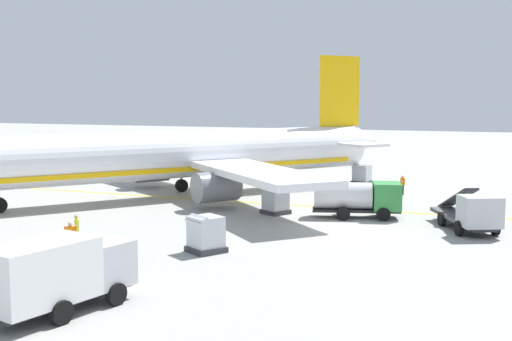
{
  "coord_description": "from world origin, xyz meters",
  "views": [
    {
      "loc": [
        -37.69,
        -8.77,
        8.12
      ],
      "look_at": [
        5.61,
        8.01,
        2.76
      ],
      "focal_mm": 44.82,
      "sensor_mm": 36.0,
      "label": 1
    }
  ],
  "objects_px": {
    "airliner_foreground": "(184,156)",
    "crew_loader_right": "(77,228)",
    "cargo_container_near": "(275,200)",
    "service_truck_baggage": "(59,272)",
    "crew_supervisor": "(403,183)",
    "cargo_container_mid": "(206,234)",
    "cargo_container_far": "(362,174)",
    "service_truck_fuel": "(472,213)",
    "crew_marshaller": "(71,235)",
    "service_truck_catering": "(359,197)"
  },
  "relations": [
    {
      "from": "airliner_foreground",
      "to": "crew_loader_right",
      "type": "relative_size",
      "value": 19.61
    },
    {
      "from": "airliner_foreground",
      "to": "service_truck_baggage",
      "type": "relative_size",
      "value": 5.65
    },
    {
      "from": "service_truck_fuel",
      "to": "crew_supervisor",
      "type": "xyz_separation_m",
      "value": [
        13.71,
        6.1,
        -0.21
      ]
    },
    {
      "from": "cargo_container_near",
      "to": "cargo_container_far",
      "type": "relative_size",
      "value": 1.14
    },
    {
      "from": "service_truck_baggage",
      "to": "cargo_container_mid",
      "type": "distance_m",
      "value": 10.63
    },
    {
      "from": "crew_supervisor",
      "to": "service_truck_fuel",
      "type": "bearing_deg",
      "value": -156.01
    },
    {
      "from": "service_truck_catering",
      "to": "cargo_container_near",
      "type": "distance_m",
      "value": 5.79
    },
    {
      "from": "cargo_container_near",
      "to": "crew_marshaller",
      "type": "relative_size",
      "value": 1.27
    },
    {
      "from": "crew_loader_right",
      "to": "crew_supervisor",
      "type": "xyz_separation_m",
      "value": [
        25.34,
        -13.77,
        -0.1
      ]
    },
    {
      "from": "cargo_container_near",
      "to": "crew_loader_right",
      "type": "distance_m",
      "value": 14.88
    },
    {
      "from": "crew_loader_right",
      "to": "crew_supervisor",
      "type": "distance_m",
      "value": 28.84
    },
    {
      "from": "cargo_container_near",
      "to": "crew_loader_right",
      "type": "height_order",
      "value": "cargo_container_near"
    },
    {
      "from": "crew_marshaller",
      "to": "crew_loader_right",
      "type": "xyz_separation_m",
      "value": [
        1.58,
        0.8,
        0.04
      ]
    },
    {
      "from": "service_truck_fuel",
      "to": "cargo_container_far",
      "type": "xyz_separation_m",
      "value": [
        19.13,
        10.67,
        -0.26
      ]
    },
    {
      "from": "crew_marshaller",
      "to": "airliner_foreground",
      "type": "bearing_deg",
      "value": 10.3
    },
    {
      "from": "service_truck_catering",
      "to": "airliner_foreground",
      "type": "bearing_deg",
      "value": 75.84
    },
    {
      "from": "cargo_container_mid",
      "to": "crew_loader_right",
      "type": "bearing_deg",
      "value": 101.47
    },
    {
      "from": "cargo_container_mid",
      "to": "service_truck_catering",
      "type": "bearing_deg",
      "value": -23.6
    },
    {
      "from": "airliner_foreground",
      "to": "crew_marshaller",
      "type": "distance_m",
      "value": 19.79
    },
    {
      "from": "service_truck_baggage",
      "to": "crew_supervisor",
      "type": "distance_m",
      "value": 35.32
    },
    {
      "from": "cargo_container_near",
      "to": "cargo_container_far",
      "type": "xyz_separation_m",
      "value": [
        17.52,
        -2.42,
        -0.09
      ]
    },
    {
      "from": "service_truck_baggage",
      "to": "cargo_container_far",
      "type": "relative_size",
      "value": 3.23
    },
    {
      "from": "crew_marshaller",
      "to": "crew_loader_right",
      "type": "bearing_deg",
      "value": 26.86
    },
    {
      "from": "airliner_foreground",
      "to": "cargo_container_mid",
      "type": "distance_m",
      "value": 19.18
    },
    {
      "from": "cargo_container_mid",
      "to": "crew_supervisor",
      "type": "xyz_separation_m",
      "value": [
        23.9,
        -6.71,
        -0.0
      ]
    },
    {
      "from": "cargo_container_far",
      "to": "crew_loader_right",
      "type": "height_order",
      "value": "cargo_container_far"
    },
    {
      "from": "service_truck_catering",
      "to": "crew_marshaller",
      "type": "distance_m",
      "value": 19.43
    },
    {
      "from": "airliner_foreground",
      "to": "crew_marshaller",
      "type": "relative_size",
      "value": 20.3
    },
    {
      "from": "service_truck_catering",
      "to": "cargo_container_near",
      "type": "bearing_deg",
      "value": 96.68
    },
    {
      "from": "service_truck_fuel",
      "to": "cargo_container_near",
      "type": "xyz_separation_m",
      "value": [
        1.61,
        13.09,
        -0.18
      ]
    },
    {
      "from": "service_truck_catering",
      "to": "cargo_container_mid",
      "type": "distance_m",
      "value": 13.63
    },
    {
      "from": "service_truck_baggage",
      "to": "crew_supervisor",
      "type": "height_order",
      "value": "service_truck_baggage"
    },
    {
      "from": "service_truck_fuel",
      "to": "cargo_container_mid",
      "type": "relative_size",
      "value": 2.93
    },
    {
      "from": "cargo_container_far",
      "to": "airliner_foreground",
      "type": "bearing_deg",
      "value": 137.51
    },
    {
      "from": "airliner_foreground",
      "to": "service_truck_catering",
      "type": "bearing_deg",
      "value": -104.16
    },
    {
      "from": "service_truck_baggage",
      "to": "crew_marshaller",
      "type": "bearing_deg",
      "value": 34.84
    },
    {
      "from": "airliner_foreground",
      "to": "crew_loader_right",
      "type": "height_order",
      "value": "airliner_foreground"
    },
    {
      "from": "airliner_foreground",
      "to": "cargo_container_mid",
      "type": "bearing_deg",
      "value": -149.08
    },
    {
      "from": "service_truck_baggage",
      "to": "cargo_container_near",
      "type": "distance_m",
      "value": 22.39
    },
    {
      "from": "cargo_container_far",
      "to": "crew_supervisor",
      "type": "distance_m",
      "value": 7.09
    },
    {
      "from": "cargo_container_far",
      "to": "service_truck_baggage",
      "type": "bearing_deg",
      "value": 175.5
    },
    {
      "from": "service_truck_fuel",
      "to": "cargo_container_far",
      "type": "height_order",
      "value": "service_truck_fuel"
    },
    {
      "from": "service_truck_baggage",
      "to": "crew_supervisor",
      "type": "bearing_deg",
      "value": -12.61
    },
    {
      "from": "cargo_container_mid",
      "to": "crew_marshaller",
      "type": "xyz_separation_m",
      "value": [
        -3.01,
        6.26,
        0.06
      ]
    },
    {
      "from": "cargo_container_far",
      "to": "crew_supervisor",
      "type": "height_order",
      "value": "cargo_container_far"
    },
    {
      "from": "crew_loader_right",
      "to": "service_truck_catering",
      "type": "bearing_deg",
      "value": -41.97
    },
    {
      "from": "service_truck_baggage",
      "to": "service_truck_catering",
      "type": "xyz_separation_m",
      "value": [
        23.04,
        -6.46,
        -0.18
      ]
    },
    {
      "from": "airliner_foreground",
      "to": "crew_supervisor",
      "type": "xyz_separation_m",
      "value": [
        7.58,
        -16.48,
        -2.43
      ]
    },
    {
      "from": "cargo_container_near",
      "to": "cargo_container_far",
      "type": "height_order",
      "value": "cargo_container_near"
    },
    {
      "from": "cargo_container_near",
      "to": "crew_marshaller",
      "type": "distance_m",
      "value": 15.98
    }
  ]
}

